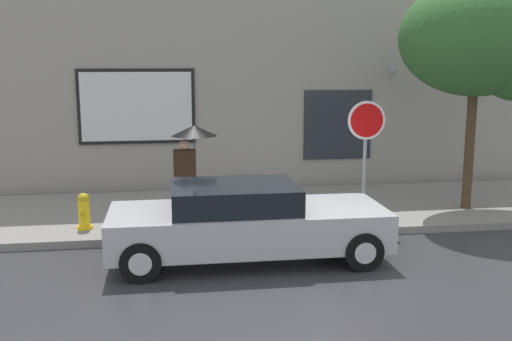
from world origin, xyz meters
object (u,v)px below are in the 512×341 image
Objects in this scene: pedestrian_with_umbrella at (191,144)px; street_tree at (485,42)px; stop_sign at (366,137)px; parked_car at (245,222)px; fire_hydrant at (84,211)px.

pedestrian_with_umbrella is 0.38× the size of street_tree.
street_tree is 3.39m from stop_sign.
stop_sign reaches higher than parked_car.
parked_car is at bearing -157.66° from street_tree.
parked_car is 3.41m from fire_hydrant.
fire_hydrant is 0.29× the size of stop_sign.
stop_sign reaches higher than pedestrian_with_umbrella.
stop_sign is (-2.75, -0.66, -1.87)m from street_tree.
pedestrian_with_umbrella is (-0.79, 2.70, 0.97)m from parked_car.
street_tree reaches higher than stop_sign.
parked_car is at bearing -73.72° from pedestrian_with_umbrella.
parked_car is 0.94× the size of street_tree.
fire_hydrant is at bearing -156.89° from pedestrian_with_umbrella.
pedestrian_with_umbrella is at bearing 23.11° from fire_hydrant.
stop_sign reaches higher than fire_hydrant.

